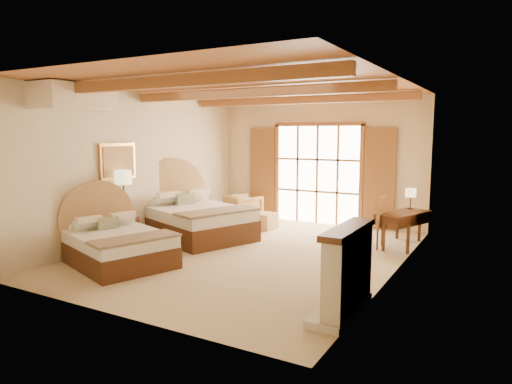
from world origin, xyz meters
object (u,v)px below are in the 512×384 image
Objects in this scene: nightstand at (122,233)px; armchair at (243,209)px; bed_near at (113,243)px; desk at (403,228)px; bed_far at (192,217)px.

armchair reaches higher than nightstand.
bed_near reaches higher than nightstand.
bed_near is 3.76× the size of nightstand.
nightstand is 3.60m from armchair.
nightstand is at bearing 147.62° from bed_near.
armchair is 0.56× the size of desk.
desk is at bearing -160.97° from armchair.
armchair reaches higher than desk.
bed_near is at bearing -61.73° from nightstand.
desk is (4.28, 1.51, -0.08)m from bed_far.
bed_near reaches higher than armchair.
armchair is (0.08, 4.40, -0.02)m from bed_near.
bed_near is at bearing 115.17° from armchair.
bed_near is at bearing -68.40° from bed_far.
desk is (4.94, 2.99, 0.07)m from nightstand.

